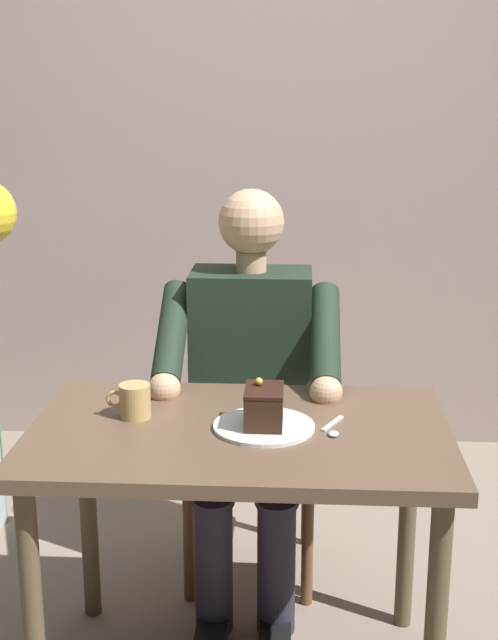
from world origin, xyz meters
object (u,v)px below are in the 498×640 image
at_px(dining_table, 239,463).
at_px(chair, 253,420).
at_px(seated_person, 250,393).
at_px(cake_slice, 264,406).
at_px(dessert_spoon, 333,429).
at_px(coffee_cup, 134,400).

height_order(dining_table, chair, chair).
distance_m(chair, seated_person, 0.23).
distance_m(cake_slice, dessert_spoon, 0.18).
bearing_deg(coffee_cup, chair, -116.09).
distance_m(seated_person, dessert_spoon, 0.50).
bearing_deg(dining_table, dessert_spoon, 178.75).
height_order(dining_table, seated_person, seated_person).
bearing_deg(chair, coffee_cup, 63.91).
xyz_separation_m(seated_person, dessert_spoon, (-0.23, 0.44, 0.07)).
relative_size(chair, dessert_spoon, 6.44).
relative_size(cake_slice, dessert_spoon, 0.94).
bearing_deg(seated_person, cake_slice, 98.02).
xyz_separation_m(seated_person, coffee_cup, (0.27, 0.38, 0.11)).
xyz_separation_m(dining_table, dessert_spoon, (-0.23, 0.01, 0.10)).
bearing_deg(seated_person, dessert_spoon, 117.60).
distance_m(seated_person, coffee_cup, 0.48).
xyz_separation_m(chair, seated_person, (-0.00, 0.17, 0.15)).
bearing_deg(coffee_cup, seated_person, -125.36).
relative_size(seated_person, coffee_cup, 10.87).
height_order(seated_person, dessert_spoon, seated_person).
relative_size(coffee_cup, dessert_spoon, 0.82).
bearing_deg(cake_slice, coffee_cup, -8.84).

